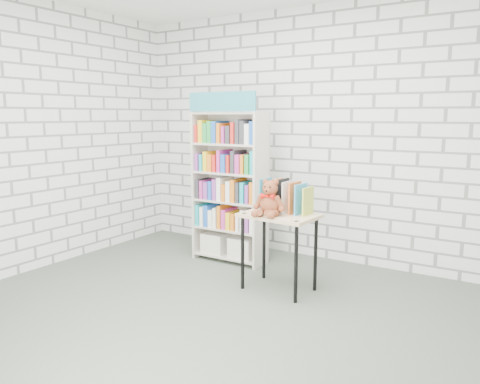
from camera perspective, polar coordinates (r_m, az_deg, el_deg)
The scene contains 6 objects.
ground at distance 3.95m, azimuth -4.05°, elevation -14.84°, with size 4.50×4.50×0.00m, color #475144.
room_shell at distance 3.61m, azimuth -4.38°, elevation 11.98°, with size 4.52×4.02×2.81m.
bookshelf at distance 5.15m, azimuth -1.22°, elevation 0.76°, with size 0.83×0.32×1.86m.
display_table at distance 4.32m, azimuth 4.81°, elevation -3.99°, with size 0.71×0.51×0.73m.
table_books at distance 4.36m, azimuth 5.60°, elevation -0.63°, with size 0.48×0.24×0.28m.
teddy_bear at distance 4.21m, azimuth 3.58°, elevation -1.10°, with size 0.30×0.28×0.33m.
Camera 1 is at (2.14, -2.90, 1.61)m, focal length 35.00 mm.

